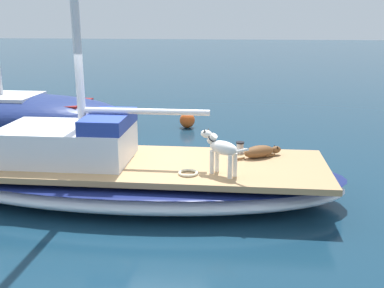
# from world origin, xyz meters

# --- Properties ---
(ground_plane) EXTENTS (120.00, 120.00, 0.00)m
(ground_plane) POSITION_xyz_m (0.00, 0.00, 0.00)
(ground_plane) COLOR #143347
(sailboat_main) EXTENTS (2.59, 7.26, 0.66)m
(sailboat_main) POSITION_xyz_m (0.00, 0.00, 0.34)
(sailboat_main) COLOR white
(sailboat_main) RESTS_ON ground
(cabin_house) EXTENTS (1.42, 2.23, 0.84)m
(cabin_house) POSITION_xyz_m (-0.01, 1.12, 1.01)
(cabin_house) COLOR silver
(cabin_house) RESTS_ON sailboat_main
(dog_brown) EXTENTS (0.57, 0.85, 0.22)m
(dog_brown) POSITION_xyz_m (0.50, -2.18, 0.77)
(dog_brown) COLOR brown
(dog_brown) RESTS_ON sailboat_main
(dog_white) EXTENTS (0.61, 0.81, 0.70)m
(dog_white) POSITION_xyz_m (-0.48, -1.52, 1.08)
(dog_white) COLOR silver
(dog_white) RESTS_ON sailboat_main
(deck_winch) EXTENTS (0.16, 0.16, 0.21)m
(deck_winch) POSITION_xyz_m (0.74, -1.81, 0.76)
(deck_winch) COLOR #B7B7BC
(deck_winch) RESTS_ON sailboat_main
(coiled_rope) EXTENTS (0.32, 0.32, 0.04)m
(coiled_rope) POSITION_xyz_m (-0.55, -1.00, 0.68)
(coiled_rope) COLOR beige
(coiled_rope) RESTS_ON sailboat_main
(moored_boat_starboard_side) EXTENTS (2.76, 5.71, 7.32)m
(moored_boat_starboard_side) POSITION_xyz_m (4.44, 4.28, 0.54)
(moored_boat_starboard_side) COLOR navy
(moored_boat_starboard_side) RESTS_ON ground
(mooring_buoy) EXTENTS (0.44, 0.44, 0.44)m
(mooring_buoy) POSITION_xyz_m (5.29, -0.27, 0.22)
(mooring_buoy) COLOR #E55119
(mooring_buoy) RESTS_ON ground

